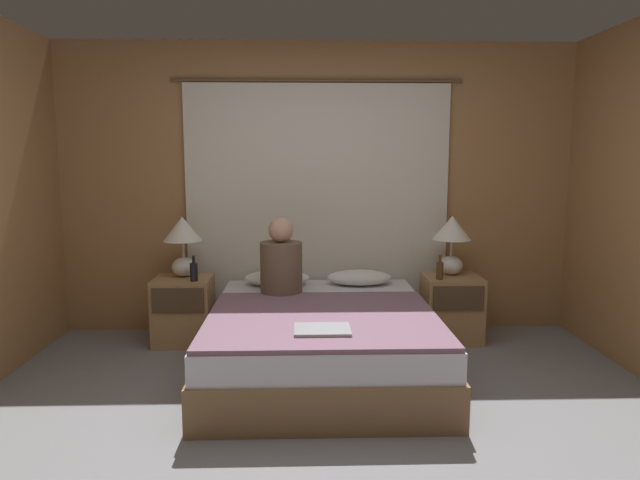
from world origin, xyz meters
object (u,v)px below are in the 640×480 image
object	(u,v)px
nightstand_left	(184,310)
laptop_on_bed	(322,330)
pillow_left	(277,278)
pillow_right	(359,277)
nightstand_right	(451,308)
beer_bottle_on_left_stand	(194,271)
lamp_right	(452,237)
person_left_in_bed	(281,264)
bed	(321,341)
lamp_left	(183,238)
beer_bottle_on_right_stand	(440,270)

from	to	relation	value
nightstand_left	laptop_on_bed	world-z (taller)	nightstand_left
pillow_left	pillow_right	bearing A→B (deg)	0.00
nightstand_right	beer_bottle_on_left_stand	size ratio (longest dim) A/B	2.67
lamp_right	person_left_in_bed	world-z (taller)	person_left_in_bed
laptop_on_bed	nightstand_right	bearing A→B (deg)	49.01
bed	laptop_on_bed	distance (m)	0.67
pillow_right	beer_bottle_on_left_stand	distance (m)	1.36
lamp_left	laptop_on_bed	distance (m)	1.79
nightstand_left	pillow_left	xyz separation A→B (m)	(0.77, 0.08, 0.25)
pillow_left	pillow_right	world-z (taller)	same
nightstand_left	beer_bottle_on_left_stand	size ratio (longest dim) A/B	2.67
person_left_in_bed	pillow_right	bearing A→B (deg)	29.15
bed	nightstand_left	distance (m)	1.31
nightstand_right	lamp_right	xyz separation A→B (m)	(-0.00, 0.06, 0.59)
lamp_left	lamp_right	bearing A→B (deg)	0.00
nightstand_right	person_left_in_bed	xyz separation A→B (m)	(-1.41, -0.28, 0.44)
nightstand_right	pillow_left	world-z (taller)	pillow_left
bed	nightstand_right	world-z (taller)	nightstand_right
lamp_left	person_left_in_bed	world-z (taller)	person_left_in_bed
beer_bottle_on_right_stand	laptop_on_bed	distance (m)	1.54
lamp_right	laptop_on_bed	xyz separation A→B (m)	(-1.13, -1.36, -0.37)
nightstand_left	laptop_on_bed	distance (m)	1.72
nightstand_right	beer_bottle_on_right_stand	size ratio (longest dim) A/B	2.73
lamp_left	pillow_right	bearing A→B (deg)	0.62
nightstand_right	beer_bottle_on_right_stand	bearing A→B (deg)	-139.04
beer_bottle_on_right_stand	person_left_in_bed	bearing A→B (deg)	-172.93
laptop_on_bed	lamp_left	bearing A→B (deg)	128.90
nightstand_left	lamp_right	distance (m)	2.31
pillow_left	laptop_on_bed	size ratio (longest dim) A/B	1.60
pillow_left	beer_bottle_on_right_stand	world-z (taller)	beer_bottle_on_right_stand
lamp_left	beer_bottle_on_right_stand	size ratio (longest dim) A/B	2.48
nightstand_left	person_left_in_bed	world-z (taller)	person_left_in_bed
pillow_left	beer_bottle_on_right_stand	distance (m)	1.34
pillow_right	lamp_left	bearing A→B (deg)	-179.38
person_left_in_bed	beer_bottle_on_right_stand	world-z (taller)	person_left_in_bed
nightstand_right	beer_bottle_on_right_stand	distance (m)	0.39
beer_bottle_on_right_stand	beer_bottle_on_left_stand	bearing A→B (deg)	180.00
nightstand_right	laptop_on_bed	world-z (taller)	nightstand_right
nightstand_left	beer_bottle_on_left_stand	world-z (taller)	beer_bottle_on_left_stand
pillow_right	beer_bottle_on_right_stand	distance (m)	0.67
pillow_right	person_left_in_bed	xyz separation A→B (m)	(-0.64, -0.36, 0.19)
nightstand_right	pillow_left	xyz separation A→B (m)	(-1.46, 0.08, 0.25)
lamp_right	pillow_right	world-z (taller)	lamp_right
lamp_right	bed	bearing A→B (deg)	-145.89
nightstand_left	nightstand_right	xyz separation A→B (m)	(2.23, 0.00, 0.00)
pillow_right	person_left_in_bed	world-z (taller)	person_left_in_bed
pillow_right	pillow_left	bearing A→B (deg)	180.00
bed	person_left_in_bed	xyz separation A→B (m)	(-0.30, 0.41, 0.49)
lamp_right	person_left_in_bed	xyz separation A→B (m)	(-1.41, -0.34, -0.15)
nightstand_left	person_left_in_bed	size ratio (longest dim) A/B	0.90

